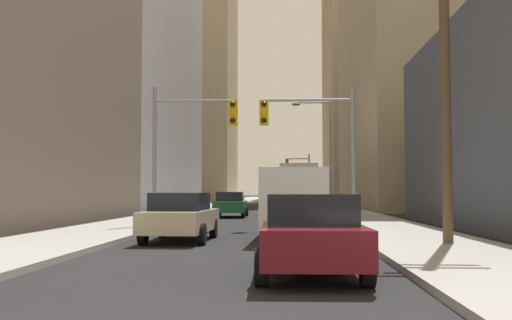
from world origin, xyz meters
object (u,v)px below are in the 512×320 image
Objects in this scene: sedan_maroon at (311,234)px; traffic_signal_near_left at (190,133)px; sedan_green at (231,204)px; city_bus at (300,186)px; cargo_van_white at (295,200)px; traffic_signal_far_right at (299,171)px; traffic_signal_near_right at (312,132)px; sedan_blue at (293,207)px; sedan_beige at (181,217)px.

traffic_signal_near_left is at bearing 108.97° from sedan_maroon.
sedan_maroon and sedan_green have the same top height.
city_bus is 19.83m from traffic_signal_near_left.
cargo_van_white is at bearing 91.06° from sedan_maroon.
traffic_signal_far_right is at bearing 88.49° from cargo_van_white.
traffic_signal_far_right is (0.50, 43.92, -0.05)m from traffic_signal_near_right.
traffic_signal_near_left is (-4.38, -5.03, 3.26)m from sedan_blue.
traffic_signal_near_left is 1.00× the size of traffic_signal_far_right.
traffic_signal_near_left is at bearing -104.97° from city_bus.
sedan_maroon is 8.01m from sedan_beige.
traffic_signal_near_right is at bearing -90.65° from traffic_signal_far_right.
cargo_van_white is 0.88× the size of traffic_signal_near_left.
cargo_van_white is 1.25× the size of sedan_green.
city_bus is at bearing 90.11° from traffic_signal_near_right.
traffic_signal_far_right reaches higher than sedan_beige.
traffic_signal_near_right reaches higher than cargo_van_white.
traffic_signal_near_left is at bearing -131.07° from sedan_blue.
sedan_blue and sedan_green have the same top height.
sedan_maroon is 57.09m from traffic_signal_far_right.
city_bus reaches higher than sedan_maroon.
traffic_signal_far_right is at bearing 82.69° from traffic_signal_near_left.
city_bus is at bearing 87.09° from sedan_blue.
cargo_van_white is at bearing 14.13° from sedan_beige.
sedan_beige is at bearing -89.97° from sedan_green.
traffic_signal_far_right is at bearing 84.38° from sedan_beige.
sedan_beige is 11.62m from sedan_blue.
cargo_van_white is at bearing -91.51° from traffic_signal_far_right.
traffic_signal_near_right is at bearing 0.00° from traffic_signal_near_left.
cargo_van_white reaches higher than sedan_maroon.
sedan_maroon is at bearing -80.86° from sedan_green.
cargo_van_white is 7.23m from traffic_signal_near_left.
sedan_blue is (-0.11, 18.09, 0.00)m from sedan_maroon.
sedan_blue is 6.54m from sedan_green.
traffic_signal_near_right and traffic_signal_far_right have the same top height.
cargo_van_white is 49.10m from traffic_signal_far_right.
traffic_signal_near_right is at bearing -81.51° from sedan_blue.
city_bus is 9.74m from sedan_green.
traffic_signal_near_right is (4.42, -10.44, 3.28)m from sedan_green.
traffic_signal_far_right reaches higher than city_bus.
traffic_signal_near_left is at bearing -180.00° from traffic_signal_near_right.
sedan_green is at bearing 124.17° from sedan_blue.
traffic_signal_near_right is at bearing -89.89° from city_bus.
cargo_van_white is 1.25× the size of sedan_maroon.
city_bus is 1.93× the size of traffic_signal_near_right.
sedan_green is (-3.63, 15.52, -0.52)m from cargo_van_white.
sedan_beige is 8.14m from traffic_signal_near_right.
city_bus is at bearing -91.24° from traffic_signal_far_right.
traffic_signal_near_right is (0.79, 5.09, 2.77)m from cargo_van_white.
traffic_signal_far_right is at bearing 88.16° from sedan_blue.
traffic_signal_near_right is at bearing 53.67° from sedan_beige.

